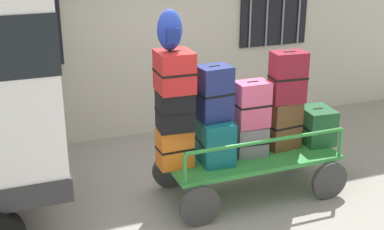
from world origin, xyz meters
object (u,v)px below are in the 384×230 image
object	(u,v)px
suitcase_midright_middle	(288,77)
backpack	(170,30)
suitcase_center_bottom	(250,140)
suitcase_midright_bottom	(284,125)
suitcase_left_bottom	(175,148)
suitcase_center_middle	(252,104)
suitcase_midleft_middle	(214,93)
suitcase_midleft_bottom	(215,141)
suitcase_left_middle	(175,111)
suitcase_left_top	(174,71)
luggage_cart	(249,163)
suitcase_right_bottom	(317,126)

from	to	relation	value
suitcase_midright_middle	backpack	bearing A→B (deg)	179.93
suitcase_center_bottom	suitcase_midright_bottom	xyz separation A→B (m)	(0.48, 0.03, 0.12)
suitcase_left_bottom	suitcase_center_middle	world-z (taller)	suitcase_center_middle
suitcase_left_bottom	backpack	bearing A→B (deg)	179.48
suitcase_midleft_middle	backpack	world-z (taller)	backpack
suitcase_midleft_middle	suitcase_center_middle	distance (m)	0.51
suitcase_midleft_bottom	suitcase_left_bottom	bearing A→B (deg)	175.46
suitcase_midleft_middle	suitcase_midright_middle	bearing A→B (deg)	-0.13
suitcase_left_middle	suitcase_midleft_bottom	world-z (taller)	suitcase_left_middle
suitcase_left_top	suitcase_midleft_middle	xyz separation A→B (m)	(0.48, 0.01, -0.30)
suitcase_left_middle	suitcase_midright_middle	bearing A→B (deg)	0.53
suitcase_center_middle	luggage_cart	bearing A→B (deg)	90.00
suitcase_center_bottom	suitcase_midright_middle	xyz separation A→B (m)	(0.48, 0.01, 0.73)
suitcase_center_bottom	suitcase_midright_bottom	size ratio (longest dim) A/B	0.67
suitcase_midleft_middle	suitcase_center_middle	bearing A→B (deg)	-2.20
suitcase_center_middle	suitcase_midright_middle	world-z (taller)	suitcase_midright_middle
suitcase_left_top	suitcase_midleft_bottom	bearing A→B (deg)	-2.82
suitcase_left_middle	suitcase_left_top	distance (m)	0.45
suitcase_left_top	suitcase_center_bottom	xyz separation A→B (m)	(0.95, 0.00, -0.95)
suitcase_left_middle	suitcase_center_bottom	bearing A→B (deg)	0.22
suitcase_left_bottom	suitcase_center_middle	xyz separation A→B (m)	(0.95, -0.02, 0.41)
suitcase_center_bottom	suitcase_midleft_bottom	bearing A→B (deg)	-176.77
suitcase_midleft_middle	suitcase_midright_middle	distance (m)	0.96
suitcase_midleft_bottom	suitcase_left_middle	bearing A→B (deg)	177.21
suitcase_left_middle	backpack	bearing A→B (deg)	159.70
suitcase_left_bottom	suitcase_midleft_bottom	bearing A→B (deg)	-4.54
suitcase_left_middle	suitcase_left_top	size ratio (longest dim) A/B	0.98
suitcase_midleft_bottom	suitcase_center_bottom	xyz separation A→B (m)	(0.48, 0.03, -0.08)
suitcase_midleft_bottom	suitcase_midright_middle	size ratio (longest dim) A/B	0.85
suitcase_center_bottom	suitcase_midright_middle	distance (m)	0.88
suitcase_left_middle	suitcase_midleft_bottom	size ratio (longest dim) A/B	0.85
suitcase_left_bottom	suitcase_midleft_middle	world-z (taller)	suitcase_midleft_middle
suitcase_left_top	luggage_cart	bearing A→B (deg)	0.61
suitcase_center_middle	suitcase_right_bottom	bearing A→B (deg)	2.07
suitcase_midright_middle	suitcase_midleft_bottom	bearing A→B (deg)	-177.81
suitcase_left_bottom	suitcase_right_bottom	distance (m)	1.90
suitcase_midleft_bottom	suitcase_midright_bottom	world-z (taller)	suitcase_midright_bottom
suitcase_center_bottom	suitcase_midright_middle	bearing A→B (deg)	1.14
luggage_cart	suitcase_midright_bottom	xyz separation A→B (m)	(0.48, 0.02, 0.42)
suitcase_center_middle	suitcase_center_bottom	bearing A→B (deg)	90.00
luggage_cart	suitcase_midleft_bottom	world-z (taller)	suitcase_midleft_bottom
suitcase_left_middle	suitcase_left_top	xyz separation A→B (m)	(-0.00, 0.00, 0.45)
suitcase_midleft_bottom	suitcase_midright_middle	distance (m)	1.16
luggage_cart	suitcase_midleft_bottom	xyz separation A→B (m)	(-0.48, -0.03, 0.38)
luggage_cart	suitcase_right_bottom	size ratio (longest dim) A/B	4.48
luggage_cart	suitcase_center_bottom	bearing A→B (deg)	-90.00
backpack	suitcase_midleft_middle	bearing A→B (deg)	0.03
suitcase_midright_middle	suitcase_midright_bottom	bearing A→B (deg)	90.00
suitcase_right_bottom	suitcase_midright_middle	bearing A→B (deg)	-177.82
suitcase_left_top	suitcase_left_middle	bearing A→B (deg)	-90.00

